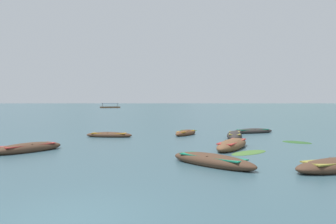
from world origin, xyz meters
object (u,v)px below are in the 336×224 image
object	(u,v)px
rowboat_3	(109,135)
rowboat_1	(186,133)
rowboat_2	(212,161)
rowboat_0	(29,148)
rowboat_6	(253,131)
rowboat_5	(232,145)
ferry_0	(110,107)
rowboat_7	(234,136)

from	to	relation	value
rowboat_3	rowboat_1	bearing A→B (deg)	11.20
rowboat_1	rowboat_2	bearing A→B (deg)	-89.99
rowboat_1	rowboat_2	distance (m)	12.70
rowboat_0	rowboat_6	size ratio (longest dim) A/B	0.90
rowboat_1	rowboat_3	world-z (taller)	rowboat_1
rowboat_5	ferry_0	bearing A→B (deg)	101.25
rowboat_3	ferry_0	world-z (taller)	ferry_0
rowboat_0	rowboat_5	size ratio (longest dim) A/B	0.82
rowboat_0	rowboat_5	bearing A→B (deg)	4.25
rowboat_6	ferry_0	xyz separation A→B (m)	(-31.84, 130.47, 0.28)
rowboat_7	ferry_0	xyz separation A→B (m)	(-29.20, 134.54, 0.24)
rowboat_2	rowboat_0	bearing A→B (deg)	156.25
rowboat_1	rowboat_6	size ratio (longest dim) A/B	0.76
rowboat_3	rowboat_6	size ratio (longest dim) A/B	0.93
rowboat_1	rowboat_5	bearing A→B (deg)	-75.19
rowboat_0	rowboat_7	size ratio (longest dim) A/B	0.92
rowboat_1	rowboat_6	bearing A→B (deg)	14.61
rowboat_3	rowboat_0	bearing A→B (deg)	-114.02
rowboat_1	rowboat_6	xyz separation A→B (m)	(6.08, 1.59, -0.01)
rowboat_1	rowboat_3	bearing A→B (deg)	-168.80
rowboat_2	ferry_0	size ratio (longest dim) A/B	0.38
rowboat_6	rowboat_7	world-z (taller)	rowboat_7
rowboat_6	rowboat_7	xyz separation A→B (m)	(-2.63, -4.07, 0.04)
rowboat_3	rowboat_5	bearing A→B (deg)	-38.53
rowboat_6	ferry_0	size ratio (longest dim) A/B	0.40
rowboat_0	rowboat_1	world-z (taller)	rowboat_0
rowboat_2	rowboat_6	size ratio (longest dim) A/B	0.95
rowboat_2	rowboat_6	bearing A→B (deg)	66.94
rowboat_6	rowboat_7	bearing A→B (deg)	-122.88
rowboat_5	ferry_0	xyz separation A→B (m)	(-27.79, 139.76, 0.23)
rowboat_0	rowboat_5	world-z (taller)	rowboat_5
rowboat_7	rowboat_5	bearing A→B (deg)	-105.09
rowboat_0	rowboat_7	bearing A→B (deg)	25.31
rowboat_3	rowboat_5	size ratio (longest dim) A/B	0.84
rowboat_5	rowboat_6	xyz separation A→B (m)	(4.04, 9.30, -0.05)
rowboat_5	rowboat_7	bearing A→B (deg)	74.91
rowboat_7	rowboat_0	bearing A→B (deg)	-154.69
rowboat_2	rowboat_6	distance (m)	15.52
rowboat_0	rowboat_3	bearing A→B (deg)	65.98
rowboat_2	rowboat_7	size ratio (longest dim) A/B	0.98
rowboat_1	ferry_0	bearing A→B (deg)	101.04
rowboat_3	ferry_0	distance (m)	134.70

